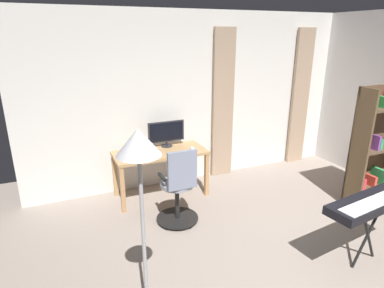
{
  "coord_description": "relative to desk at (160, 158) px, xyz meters",
  "views": [
    {
      "loc": [
        2.17,
        1.6,
        2.4
      ],
      "look_at": [
        0.51,
        -2.22,
        0.99
      ],
      "focal_mm": 30.7,
      "sensor_mm": 36.0,
      "label": 1
    }
  ],
  "objects": [
    {
      "name": "piano_keyboard",
      "position": [
        -1.54,
        2.4,
        0.11
      ],
      "size": [
        1.25,
        0.47,
        0.81
      ],
      "rotation": [
        0.0,
        0.0,
        0.12
      ],
      "color": "black",
      "rests_on": "ground"
    },
    {
      "name": "back_room_partition",
      "position": [
        -0.77,
        -0.46,
        0.75
      ],
      "size": [
        5.52,
        0.1,
        2.75
      ],
      "primitive_type": "cube",
      "color": "silver",
      "rests_on": "ground"
    },
    {
      "name": "floor_lamp",
      "position": [
        0.89,
        2.35,
        0.88
      ],
      "size": [
        0.32,
        0.32,
        1.8
      ],
      "color": "black",
      "rests_on": "ground"
    },
    {
      "name": "computer_keyboard",
      "position": [
        0.36,
        0.06,
        0.11
      ],
      "size": [
        0.37,
        0.12,
        0.02
      ],
      "primitive_type": "cube",
      "color": "#333338",
      "rests_on": "desk"
    },
    {
      "name": "computer_monitor",
      "position": [
        -0.17,
        -0.2,
        0.32
      ],
      "size": [
        0.58,
        0.18,
        0.4
      ],
      "color": "#232328",
      "rests_on": "desk"
    },
    {
      "name": "bookshelf",
      "position": [
        -2.76,
        1.41,
        0.24
      ],
      "size": [
        0.81,
        0.3,
        1.74
      ],
      "color": "brown",
      "rests_on": "ground"
    },
    {
      "name": "curtain_right_panel",
      "position": [
        -1.24,
        -0.35,
        0.63
      ],
      "size": [
        0.38,
        0.06,
        2.5
      ],
      "primitive_type": "cube",
      "color": "tan",
      "rests_on": "ground"
    },
    {
      "name": "curtain_left_panel",
      "position": [
        -2.88,
        -0.35,
        0.63
      ],
      "size": [
        0.36,
        0.06,
        2.5
      ],
      "primitive_type": "cube",
      "color": "tan",
      "rests_on": "ground"
    },
    {
      "name": "desk",
      "position": [
        0.0,
        0.0,
        0.0
      ],
      "size": [
        1.37,
        0.63,
        0.72
      ],
      "color": "tan",
      "rests_on": "ground"
    },
    {
      "name": "office_chair",
      "position": [
        0.04,
        0.86,
        -0.13
      ],
      "size": [
        0.56,
        0.56,
        1.06
      ],
      "rotation": [
        0.0,
        0.0,
        3.13
      ],
      "color": "black",
      "rests_on": "ground"
    },
    {
      "name": "computer_mouse",
      "position": [
        -0.48,
        0.1,
        0.12
      ],
      "size": [
        0.06,
        0.1,
        0.04
      ],
      "primitive_type": "ellipsoid",
      "color": "white",
      "rests_on": "desk"
    }
  ]
}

